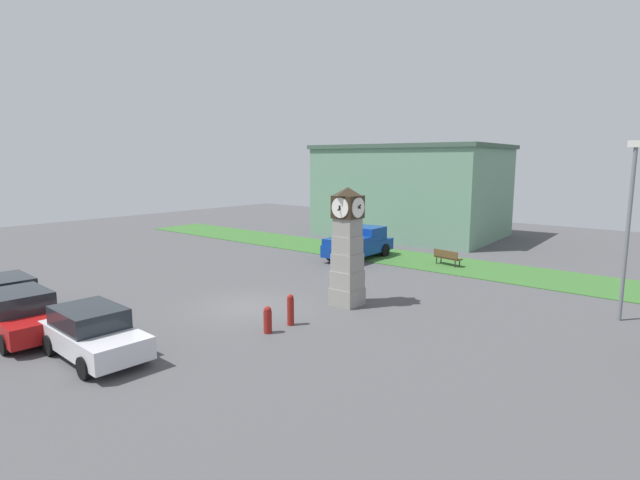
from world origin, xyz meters
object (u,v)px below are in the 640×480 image
at_px(bollard_near_tower, 268,319).
at_px(street_lamp_near_road, 629,219).
at_px(bollard_mid_row, 291,309).
at_px(car_by_building, 93,333).
at_px(car_navy_sedan, 5,297).
at_px(bench, 447,257).
at_px(pickup_truck, 359,243).
at_px(clock_tower, 347,249).
at_px(car_near_tower, 21,314).

xyz_separation_m(bollard_near_tower, street_lamp_near_road, (9.03, 9.26, 3.29)).
xyz_separation_m(bollard_mid_row, car_by_building, (-2.51, -5.94, 0.19)).
xyz_separation_m(bollard_mid_row, street_lamp_near_road, (9.00, 8.15, 3.19)).
bearing_deg(car_navy_sedan, bench, 65.68).
bearing_deg(car_by_building, bollard_near_tower, 62.88).
bearing_deg(pickup_truck, car_navy_sedan, -101.61).
bearing_deg(clock_tower, pickup_truck, 122.44).
bearing_deg(clock_tower, bollard_mid_row, -90.55).
bearing_deg(bench, bollard_mid_row, -89.12).
relative_size(clock_tower, bollard_near_tower, 5.08).
relative_size(bollard_near_tower, pickup_truck, 0.18).
relative_size(bollard_near_tower, bench, 0.56).
relative_size(bollard_near_tower, street_lamp_near_road, 0.14).
height_order(clock_tower, bollard_near_tower, clock_tower).
bearing_deg(pickup_truck, street_lamp_near_road, -13.71).
relative_size(bollard_near_tower, bollard_mid_row, 0.83).
bearing_deg(street_lamp_near_road, car_near_tower, -135.55).
distance_m(bollard_mid_row, car_near_tower, 8.99).
relative_size(clock_tower, car_by_building, 1.18).
distance_m(car_navy_sedan, bench, 21.10).
height_order(bollard_mid_row, street_lamp_near_road, street_lamp_near_road).
xyz_separation_m(car_by_building, street_lamp_near_road, (11.50, 14.09, 3.00)).
relative_size(car_by_building, street_lamp_near_road, 0.62).
bearing_deg(clock_tower, car_navy_sedan, -133.15).
bearing_deg(pickup_truck, car_near_tower, -92.63).
bearing_deg(car_by_building, pickup_truck, 98.82).
bearing_deg(bollard_near_tower, car_navy_sedan, -150.26).
bearing_deg(bollard_mid_row, car_near_tower, -132.49).
distance_m(clock_tower, car_navy_sedan, 13.13).
distance_m(bollard_mid_row, pickup_truck, 12.75).
height_order(pickup_truck, bench, pickup_truck).
bearing_deg(bollard_mid_row, pickup_truck, 114.22).
bearing_deg(bollard_mid_row, car_navy_sedan, -145.24).
bearing_deg(bench, bollard_near_tower, -89.33).
relative_size(bollard_mid_row, car_by_building, 0.28).
distance_m(bollard_mid_row, car_navy_sedan, 10.82).
height_order(bollard_mid_row, car_near_tower, car_near_tower).
bearing_deg(bollard_near_tower, clock_tower, 89.15).
xyz_separation_m(bollard_mid_row, car_navy_sedan, (-8.89, -6.17, 0.19)).
distance_m(bollard_mid_row, street_lamp_near_road, 12.56).
distance_m(bollard_mid_row, car_by_building, 6.45).
height_order(car_navy_sedan, pickup_truck, pickup_truck).
xyz_separation_m(bench, street_lamp_near_road, (9.20, -4.90, 3.24)).
bearing_deg(street_lamp_near_road, clock_tower, -151.80).
bearing_deg(clock_tower, car_by_building, -105.29).
bearing_deg(clock_tower, car_near_tower, -121.46).
bearing_deg(bench, clock_tower, -88.63).
relative_size(car_navy_sedan, car_near_tower, 1.05).
distance_m(car_near_tower, pickup_truck, 18.27).
bearing_deg(bollard_near_tower, car_by_building, -117.12).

